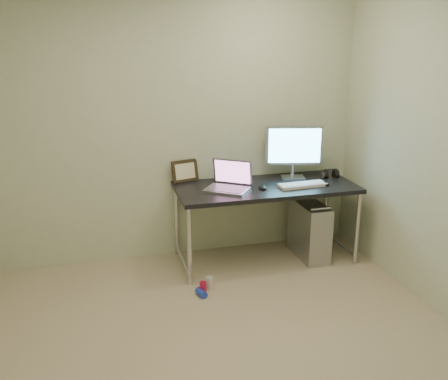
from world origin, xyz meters
TOP-DOWN VIEW (x-y plane):
  - floor at (0.00, 0.00)m, footprint 3.50×3.50m
  - wall_back at (0.00, 1.75)m, footprint 3.50×0.02m
  - desk at (0.76, 1.38)m, footprint 1.68×0.74m
  - tower_computer at (1.20, 1.33)m, footprint 0.24×0.53m
  - cable_a at (1.15, 1.70)m, footprint 0.01×0.16m
  - cable_b at (1.24, 1.68)m, footprint 0.02×0.11m
  - can_red at (0.03, 0.86)m, footprint 0.08×0.08m
  - can_white at (0.10, 0.92)m, footprint 0.08×0.08m
  - can_blue at (0.01, 0.82)m, footprint 0.09×0.13m
  - laptop at (0.40, 1.36)m, footprint 0.48×0.47m
  - monitor at (1.10, 1.56)m, footprint 0.54×0.21m
  - keyboard at (1.08, 1.26)m, footprint 0.46×0.18m
  - mouse_right at (1.30, 1.25)m, footprint 0.09×0.13m
  - mouse_left at (0.69, 1.29)m, footprint 0.07×0.11m
  - headphones at (1.47, 1.48)m, footprint 0.16×0.10m
  - picture_frame at (0.05, 1.71)m, footprint 0.27×0.14m
  - webcam at (0.35, 1.63)m, footprint 0.04×0.03m

SIDE VIEW (x-z plane):
  - floor at x=0.00m, z-range 0.00..0.00m
  - can_blue at x=0.01m, z-range 0.00..0.06m
  - can_red at x=0.03m, z-range 0.00..0.11m
  - can_white at x=0.10m, z-range 0.00..0.12m
  - tower_computer at x=1.20m, z-range -0.02..0.57m
  - cable_b at x=1.24m, z-range 0.02..0.74m
  - cable_a at x=1.15m, z-range 0.06..0.74m
  - desk at x=0.76m, z-range 0.30..1.05m
  - keyboard at x=1.08m, z-range 0.75..0.78m
  - mouse_left at x=0.69m, z-range 0.75..0.79m
  - mouse_right at x=1.30m, z-range 0.75..0.79m
  - headphones at x=1.47m, z-range 0.73..0.83m
  - laptop at x=0.40m, z-range 0.68..0.94m
  - webcam at x=0.35m, z-range 0.78..0.89m
  - picture_frame at x=0.05m, z-range 0.75..0.96m
  - monitor at x=1.10m, z-range 0.79..1.31m
  - wall_back at x=0.00m, z-range 0.00..2.50m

